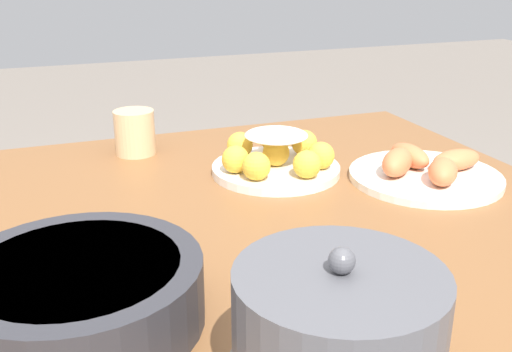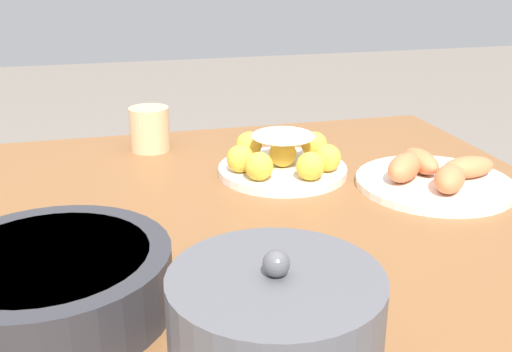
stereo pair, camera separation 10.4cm
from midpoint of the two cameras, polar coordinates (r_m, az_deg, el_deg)
The scene contains 6 objects.
dining_table at distance 0.99m, azimuth -5.34°, elevation -9.63°, with size 1.25×1.10×0.75m.
cake_plate at distance 1.16m, azimuth -0.63°, elevation 1.71°, with size 0.25×0.25×0.09m.
serving_bowl at distance 0.74m, azimuth -20.48°, elevation -10.37°, with size 0.29×0.29×0.08m.
seafood_platter at distance 1.16m, azimuth 13.37°, elevation 0.49°, with size 0.29×0.29×0.06m.
cup_near at distance 1.31m, azimuth -13.74°, elevation 4.02°, with size 0.09×0.09×0.09m.
warming_pot at distance 0.56m, azimuth 2.27°, elevation -16.05°, with size 0.20×0.20×0.17m.
Camera 1 is at (0.26, 0.81, 1.15)m, focal length 42.00 mm.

